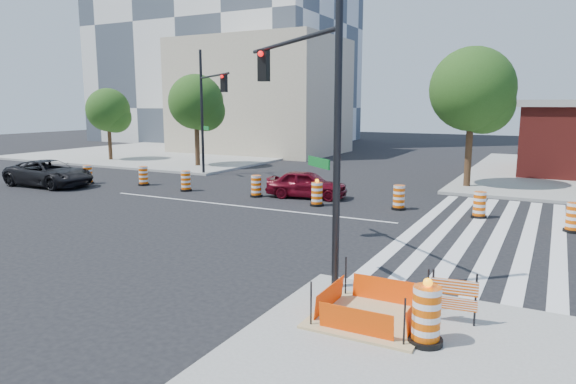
% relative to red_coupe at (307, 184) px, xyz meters
% --- Properties ---
extents(ground, '(120.00, 120.00, 0.00)m').
position_rel_red_coupe_xyz_m(ground, '(-1.73, -3.18, -0.65)').
color(ground, black).
rests_on(ground, ground).
extents(sidewalk_nw, '(22.00, 22.00, 0.15)m').
position_rel_red_coupe_xyz_m(sidewalk_nw, '(-19.73, 14.82, -0.57)').
color(sidewalk_nw, gray).
rests_on(sidewalk_nw, ground).
extents(crosswalk_east, '(6.75, 13.50, 0.01)m').
position_rel_red_coupe_xyz_m(crosswalk_east, '(9.22, -3.18, -0.64)').
color(crosswalk_east, silver).
rests_on(crosswalk_east, ground).
extents(lane_centerline, '(14.00, 0.12, 0.01)m').
position_rel_red_coupe_xyz_m(lane_centerline, '(-1.73, -3.18, -0.64)').
color(lane_centerline, silver).
rests_on(lane_centerline, ground).
extents(excavation_pit, '(2.20, 2.20, 0.90)m').
position_rel_red_coupe_xyz_m(excavation_pit, '(7.27, -12.18, -0.42)').
color(excavation_pit, tan).
rests_on(excavation_pit, ground).
extents(beige_midrise, '(14.00, 10.00, 10.00)m').
position_rel_red_coupe_xyz_m(beige_midrise, '(-13.73, 18.82, 4.35)').
color(beige_midrise, tan).
rests_on(beige_midrise, ground).
extents(red_coupe, '(4.00, 2.14, 1.29)m').
position_rel_red_coupe_xyz_m(red_coupe, '(0.00, 0.00, 0.00)').
color(red_coupe, '#560713').
rests_on(red_coupe, ground).
extents(dark_suv, '(5.09, 2.42, 1.40)m').
position_rel_red_coupe_xyz_m(dark_suv, '(-13.74, -3.33, 0.05)').
color(dark_suv, black).
rests_on(dark_suv, ground).
extents(signal_pole_se, '(4.45, 3.74, 7.52)m').
position_rel_red_coupe_xyz_m(signal_pole_se, '(4.73, -9.84, 3.97)').
color(signal_pole_se, black).
rests_on(signal_pole_se, ground).
extents(signal_pole_nw, '(4.49, 3.58, 7.43)m').
position_rel_red_coupe_xyz_m(signal_pole_nw, '(-7.91, 3.15, 3.92)').
color(signal_pole_nw, black).
rests_on(signal_pole_nw, ground).
extents(pit_drum, '(0.62, 0.62, 1.22)m').
position_rel_red_coupe_xyz_m(pit_drum, '(8.48, -12.78, 0.01)').
color(pit_drum, black).
rests_on(pit_drum, ground).
extents(barricade, '(0.89, 0.15, 1.05)m').
position_rel_red_coupe_xyz_m(barricade, '(8.75, -11.65, 0.08)').
color(barricade, '#E25204').
rests_on(barricade, ground).
extents(tree_north_a, '(3.28, 3.27, 5.56)m').
position_rel_red_coupe_xyz_m(tree_north_a, '(-20.10, 7.04, 3.08)').
color(tree_north_a, '#382314').
rests_on(tree_north_a, ground).
extents(tree_north_b, '(3.78, 3.76, 6.39)m').
position_rel_red_coupe_xyz_m(tree_north_b, '(-11.79, 7.10, 3.64)').
color(tree_north_b, '#382314').
rests_on(tree_north_b, ground).
extents(tree_north_c, '(4.25, 4.25, 7.23)m').
position_rel_red_coupe_xyz_m(tree_north_c, '(6.29, 6.31, 4.21)').
color(tree_north_c, '#382314').
rests_on(tree_north_c, ground).
extents(median_drum_0, '(0.60, 0.60, 1.02)m').
position_rel_red_coupe_xyz_m(median_drum_0, '(-12.63, -1.74, -0.17)').
color(median_drum_0, black).
rests_on(median_drum_0, ground).
extents(median_drum_1, '(0.60, 0.60, 1.02)m').
position_rel_red_coupe_xyz_m(median_drum_1, '(-9.49, -0.75, -0.17)').
color(median_drum_1, black).
rests_on(median_drum_1, ground).
extents(median_drum_2, '(0.60, 0.60, 1.02)m').
position_rel_red_coupe_xyz_m(median_drum_2, '(-6.25, -1.15, -0.17)').
color(median_drum_2, black).
rests_on(median_drum_2, ground).
extents(median_drum_3, '(0.60, 0.60, 1.02)m').
position_rel_red_coupe_xyz_m(median_drum_3, '(-2.24, -0.89, -0.17)').
color(median_drum_3, black).
rests_on(median_drum_3, ground).
extents(median_drum_4, '(0.60, 0.60, 1.18)m').
position_rel_red_coupe_xyz_m(median_drum_4, '(1.23, -1.56, -0.16)').
color(median_drum_4, black).
rests_on(median_drum_4, ground).
extents(median_drum_5, '(0.60, 0.60, 1.02)m').
position_rel_red_coupe_xyz_m(median_drum_5, '(4.60, -0.69, -0.17)').
color(median_drum_5, black).
rests_on(median_drum_5, ground).
extents(median_drum_6, '(0.60, 0.60, 1.02)m').
position_rel_red_coupe_xyz_m(median_drum_6, '(7.80, -0.80, -0.17)').
color(median_drum_6, black).
rests_on(median_drum_6, ground).
extents(median_drum_7, '(0.60, 0.60, 1.02)m').
position_rel_red_coupe_xyz_m(median_drum_7, '(10.97, -1.68, -0.17)').
color(median_drum_7, black).
rests_on(median_drum_7, ground).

